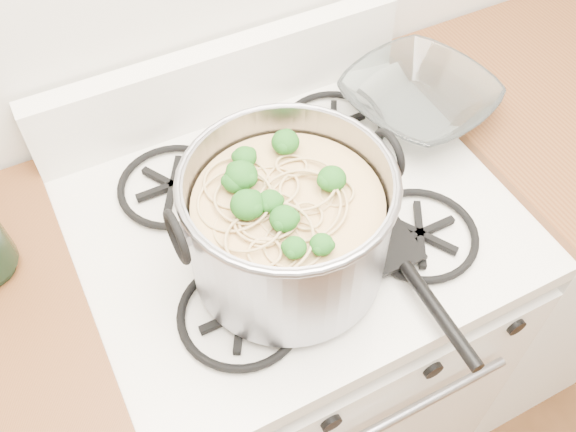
{
  "coord_description": "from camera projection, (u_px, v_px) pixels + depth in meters",
  "views": [
    {
      "loc": [
        -0.33,
        0.63,
        1.8
      ],
      "look_at": [
        -0.06,
        1.16,
        1.05
      ],
      "focal_mm": 40.0,
      "sensor_mm": 36.0,
      "label": 1
    }
  ],
  "objects": [
    {
      "name": "glass_bowl",
      "position": [
        417.0,
        107.0,
        1.27
      ],
      "size": [
        0.14,
        0.14,
        0.03
      ],
      "primitive_type": "imported",
      "rotation": [
        0.0,
        0.0,
        0.25
      ],
      "color": "white",
      "rests_on": "gas_range"
    },
    {
      "name": "counter_left",
      "position": [
        80.0,
        428.0,
        1.35
      ],
      "size": [
        0.25,
        0.65,
        0.92
      ],
      "color": "silver",
      "rests_on": "ground"
    },
    {
      "name": "gas_range",
      "position": [
        292.0,
        336.0,
        1.51
      ],
      "size": [
        0.76,
        0.66,
        0.92
      ],
      "color": "white",
      "rests_on": "ground"
    },
    {
      "name": "stock_pot",
      "position": [
        288.0,
        226.0,
        0.98
      ],
      "size": [
        0.35,
        0.32,
        0.22
      ],
      "color": "gray",
      "rests_on": "gas_range"
    },
    {
      "name": "spatula",
      "position": [
        388.0,
        240.0,
        1.07
      ],
      "size": [
        0.3,
        0.32,
        0.02
      ],
      "primitive_type": null,
      "rotation": [
        0.0,
        0.0,
        -0.03
      ],
      "color": "black",
      "rests_on": "gas_range"
    }
  ]
}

